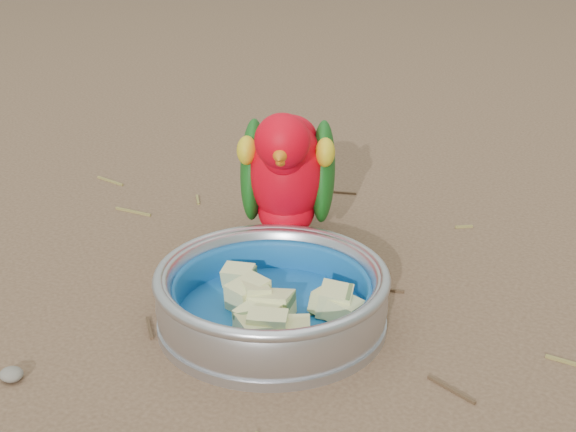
% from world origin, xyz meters
% --- Properties ---
extents(ground, '(60.00, 60.00, 0.00)m').
position_xyz_m(ground, '(0.00, 0.00, 0.00)').
color(ground, brown).
extents(food_bowl, '(0.23, 0.23, 0.02)m').
position_xyz_m(food_bowl, '(-0.03, 0.04, 0.01)').
color(food_bowl, '#B2B2BA').
rests_on(food_bowl, ground).
extents(bowl_wall, '(0.23, 0.23, 0.04)m').
position_xyz_m(bowl_wall, '(-0.03, 0.04, 0.04)').
color(bowl_wall, '#B2B2BA').
rests_on(bowl_wall, food_bowl).
extents(fruit_wedges, '(0.14, 0.14, 0.03)m').
position_xyz_m(fruit_wedges, '(-0.03, 0.04, 0.03)').
color(fruit_wedges, '#DBDB8C').
rests_on(fruit_wedges, food_bowl).
extents(lory_parrot, '(0.19, 0.26, 0.19)m').
position_xyz_m(lory_parrot, '(-0.08, 0.18, 0.09)').
color(lory_parrot, red).
rests_on(lory_parrot, ground).
extents(ground_debris, '(0.90, 0.80, 0.01)m').
position_xyz_m(ground_debris, '(-0.01, 0.05, 0.00)').
color(ground_debris, olive).
rests_on(ground_debris, ground).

